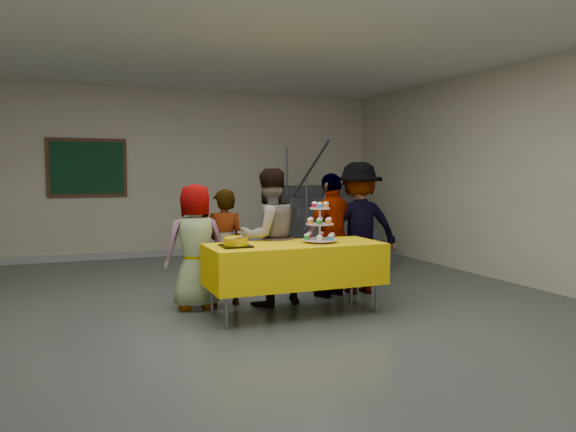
% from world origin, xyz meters
% --- Properties ---
extents(room_shell, '(10.00, 10.04, 3.02)m').
position_xyz_m(room_shell, '(0.00, 0.02, 2.13)').
color(room_shell, '#4C514C').
rests_on(room_shell, ground).
extents(bake_table, '(1.88, 0.78, 0.77)m').
position_xyz_m(bake_table, '(0.55, 0.27, 0.56)').
color(bake_table, '#595960').
rests_on(bake_table, ground).
extents(cupcake_stand, '(0.38, 0.38, 0.44)m').
position_xyz_m(cupcake_stand, '(0.83, 0.25, 0.94)').
color(cupcake_stand, silver).
rests_on(cupcake_stand, bake_table).
extents(bear_cake, '(0.32, 0.36, 0.12)m').
position_xyz_m(bear_cake, '(-0.11, 0.25, 0.83)').
color(bear_cake, black).
rests_on(bear_cake, bake_table).
extents(schoolchild_a, '(0.69, 0.45, 1.40)m').
position_xyz_m(schoolchild_a, '(-0.38, 0.93, 0.70)').
color(schoolchild_a, slate).
rests_on(schoolchild_a, ground).
extents(schoolchild_b, '(0.52, 0.36, 1.34)m').
position_xyz_m(schoolchild_b, '(-0.04, 0.99, 0.67)').
color(schoolchild_b, slate).
rests_on(schoolchild_b, ground).
extents(schoolchild_c, '(0.85, 0.71, 1.57)m').
position_xyz_m(schoolchild_c, '(0.44, 0.78, 0.79)').
color(schoolchild_c, slate).
rests_on(schoolchild_c, ground).
extents(schoolchild_d, '(0.96, 0.67, 1.52)m').
position_xyz_m(schoolchild_d, '(1.32, 0.92, 0.76)').
color(schoolchild_d, slate).
rests_on(schoolchild_d, ground).
extents(schoolchild_e, '(1.14, 0.74, 1.65)m').
position_xyz_m(schoolchild_e, '(1.72, 0.99, 0.83)').
color(schoolchild_e, slate).
rests_on(schoolchild_e, ground).
extents(staircase, '(1.30, 2.40, 2.04)m').
position_xyz_m(staircase, '(2.70, 4.13, 0.49)').
color(staircase, '#424447').
rests_on(staircase, ground).
extents(noticeboard, '(1.30, 0.05, 1.00)m').
position_xyz_m(noticeboard, '(-1.34, 4.96, 1.60)').
color(noticeboard, '#472B16').
rests_on(noticeboard, ground).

